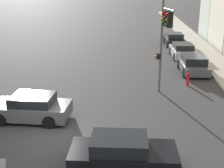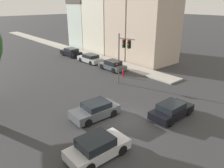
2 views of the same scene
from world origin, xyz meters
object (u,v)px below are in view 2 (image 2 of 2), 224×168
crossing_car_2 (97,147)px  parked_car_1 (90,58)px  crossing_car_1 (172,110)px  fire_hydrant (123,73)px  crossing_car_0 (95,110)px  traffic_signal (123,50)px  parked_car_2 (71,52)px  parked_car_0 (112,65)px

crossing_car_2 → parked_car_1: crossing_car_2 is taller
crossing_car_1 → crossing_car_2: crossing_car_2 is taller
crossing_car_1 → fire_hydrant: 11.26m
crossing_car_0 → crossing_car_2: (-2.90, -4.12, 0.01)m
traffic_signal → fire_hydrant: size_ratio=6.40×
traffic_signal → crossing_car_1: traffic_signal is taller
traffic_signal → crossing_car_0: (-7.14, -4.19, -3.42)m
crossing_car_0 → parked_car_1: 17.96m
crossing_car_2 → parked_car_2: bearing=63.1°
crossing_car_2 → crossing_car_0: bearing=55.4°
traffic_signal → parked_car_0: traffic_signal is taller
parked_car_2 → fire_hydrant: (-0.81, -14.40, -0.19)m
crossing_car_0 → crossing_car_1: size_ratio=1.00×
crossing_car_2 → crossing_car_1: bearing=0.1°
crossing_car_2 → fire_hydrant: bearing=41.2°
parked_car_1 → parked_car_2: bearing=-0.7°
parked_car_1 → fire_hydrant: (-0.90, -8.64, -0.15)m
crossing_car_2 → fire_hydrant: crossing_car_2 is taller
parked_car_2 → fire_hydrant: size_ratio=4.86×
traffic_signal → fire_hydrant: traffic_signal is taller
traffic_signal → parked_car_2: bearing=-111.7°
parked_car_0 → fire_hydrant: bearing=162.5°
traffic_signal → crossing_car_2: traffic_signal is taller
crossing_car_1 → traffic_signal: bearing=74.5°
crossing_car_2 → parked_car_0: (12.99, 13.58, -0.00)m
parked_car_2 → crossing_car_1: bearing=166.5°
fire_hydrant → parked_car_1: bearing=84.0°
crossing_car_0 → parked_car_0: bearing=-134.6°
traffic_signal → parked_car_2: traffic_signal is taller
crossing_car_2 → fire_hydrant: (12.05, 10.37, -0.18)m
parked_car_0 → fire_hydrant: parked_car_0 is taller
parked_car_0 → parked_car_1: (-0.04, 5.43, -0.03)m
traffic_signal → crossing_car_0: 8.96m
parked_car_1 → crossing_car_2: bearing=144.1°
parked_car_0 → parked_car_1: bearing=-0.6°
parked_car_1 → parked_car_2: 5.76m
fire_hydrant → crossing_car_2: bearing=-139.3°
crossing_car_0 → crossing_car_2: 5.04m
crossing_car_1 → fire_hydrant: size_ratio=4.53×
crossing_car_1 → parked_car_0: size_ratio=1.00×
traffic_signal → parked_car_0: 6.93m
crossing_car_1 → crossing_car_2: bearing=179.0°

